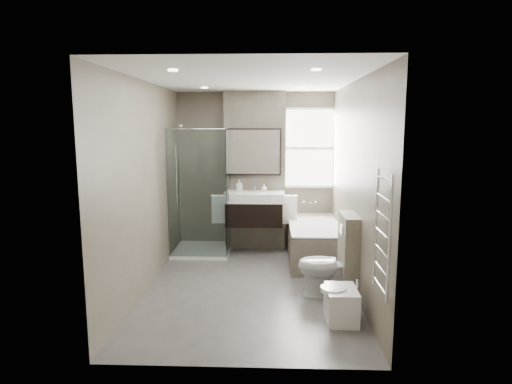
{
  "coord_description": "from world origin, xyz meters",
  "views": [
    {
      "loc": [
        0.27,
        -5.29,
        2.06
      ],
      "look_at": [
        0.07,
        0.15,
        1.21
      ],
      "focal_mm": 30.0,
      "sensor_mm": 36.0,
      "label": 1
    }
  ],
  "objects_px": {
    "toilet": "(328,266)",
    "bidet": "(341,304)",
    "vanity": "(254,208)",
    "bathtub": "(314,240)"
  },
  "relations": [
    {
      "from": "vanity",
      "to": "toilet",
      "type": "bearing_deg",
      "value": -60.47
    },
    {
      "from": "vanity",
      "to": "bidet",
      "type": "distance_m",
      "value": 2.66
    },
    {
      "from": "bathtub",
      "to": "toilet",
      "type": "bearing_deg",
      "value": -88.14
    },
    {
      "from": "toilet",
      "to": "bidet",
      "type": "xyz_separation_m",
      "value": [
        0.04,
        -0.69,
        -0.18
      ]
    },
    {
      "from": "vanity",
      "to": "bathtub",
      "type": "xyz_separation_m",
      "value": [
        0.92,
        -0.33,
        -0.43
      ]
    },
    {
      "from": "vanity",
      "to": "bidet",
      "type": "height_order",
      "value": "vanity"
    },
    {
      "from": "vanity",
      "to": "bathtub",
      "type": "distance_m",
      "value": 1.07
    },
    {
      "from": "bathtub",
      "to": "bidet",
      "type": "height_order",
      "value": "bathtub"
    },
    {
      "from": "toilet",
      "to": "bidet",
      "type": "distance_m",
      "value": 0.71
    },
    {
      "from": "toilet",
      "to": "vanity",
      "type": "bearing_deg",
      "value": -145.97
    }
  ]
}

